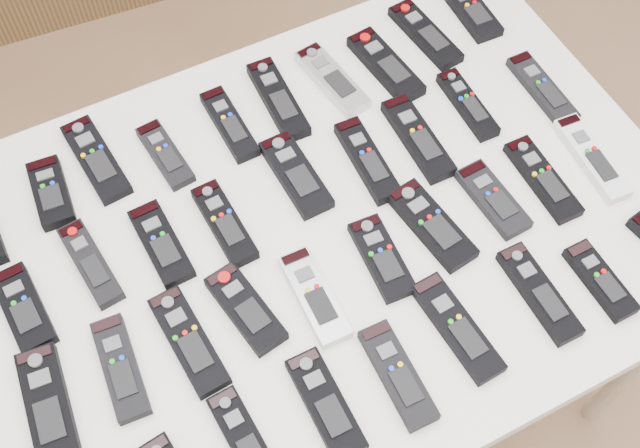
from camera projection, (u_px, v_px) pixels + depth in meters
name	position (u px, v px, depth m)	size (l,w,h in m)	color
ground	(291.00, 445.00, 1.97)	(4.00, 4.00, 0.00)	#8B6547
table	(320.00, 246.00, 1.42)	(1.25, 0.88, 0.78)	white
remote_1	(51.00, 193.00, 1.40)	(0.06, 0.14, 0.02)	black
remote_2	(96.00, 159.00, 1.44)	(0.06, 0.19, 0.02)	black
remote_3	(165.00, 155.00, 1.44)	(0.05, 0.15, 0.02)	black
remote_4	(229.00, 124.00, 1.48)	(0.05, 0.17, 0.02)	black
remote_5	(278.00, 99.00, 1.50)	(0.05, 0.19, 0.02)	black
remote_6	(332.00, 80.00, 1.53)	(0.05, 0.18, 0.02)	#B7B7BC
remote_7	(386.00, 66.00, 1.55)	(0.06, 0.19, 0.02)	black
remote_8	(425.00, 34.00, 1.59)	(0.05, 0.18, 0.02)	black
remote_9	(472.00, 11.00, 1.62)	(0.06, 0.15, 0.02)	black
remote_10	(24.00, 309.00, 1.29)	(0.06, 0.15, 0.02)	black
remote_11	(91.00, 264.00, 1.33)	(0.05, 0.17, 0.02)	black
remote_12	(161.00, 244.00, 1.35)	(0.06, 0.16, 0.02)	black
remote_13	(225.00, 223.00, 1.37)	(0.05, 0.17, 0.02)	black
remote_14	(296.00, 175.00, 1.42)	(0.06, 0.17, 0.02)	black
remote_15	(367.00, 160.00, 1.43)	(0.05, 0.18, 0.02)	black
remote_16	(418.00, 138.00, 1.46)	(0.05, 0.19, 0.02)	black
remote_17	(468.00, 104.00, 1.50)	(0.04, 0.16, 0.02)	black
remote_18	(542.00, 89.00, 1.52)	(0.05, 0.18, 0.02)	black
remote_19	(48.00, 406.00, 1.20)	(0.06, 0.19, 0.02)	black
remote_20	(121.00, 368.00, 1.24)	(0.05, 0.17, 0.02)	black
remote_21	(189.00, 341.00, 1.26)	(0.06, 0.19, 0.02)	black
remote_22	(246.00, 309.00, 1.29)	(0.06, 0.16, 0.02)	black
remote_23	(315.00, 296.00, 1.30)	(0.05, 0.17, 0.02)	#B7B7BC
remote_24	(382.00, 258.00, 1.33)	(0.06, 0.16, 0.02)	black
remote_25	(432.00, 225.00, 1.37)	(0.06, 0.18, 0.02)	black
remote_26	(493.00, 199.00, 1.39)	(0.06, 0.15, 0.02)	black
remote_27	(543.00, 179.00, 1.41)	(0.05, 0.18, 0.02)	black
remote_28	(592.00, 158.00, 1.44)	(0.05, 0.19, 0.02)	silver
remote_31	(246.00, 443.00, 1.18)	(0.05, 0.17, 0.02)	black
remote_32	(326.00, 404.00, 1.21)	(0.06, 0.17, 0.02)	black
remote_33	(398.00, 375.00, 1.23)	(0.05, 0.17, 0.02)	black
remote_34	(457.00, 328.00, 1.27)	(0.05, 0.19, 0.02)	black
remote_35	(539.00, 293.00, 1.30)	(0.05, 0.18, 0.02)	black
remote_36	(600.00, 280.00, 1.31)	(0.05, 0.14, 0.02)	black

